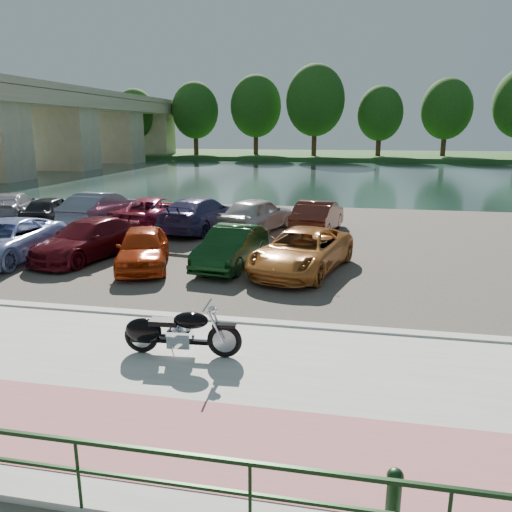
% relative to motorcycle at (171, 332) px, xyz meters
% --- Properties ---
extents(ground, '(200.00, 200.00, 0.00)m').
position_rel_motorcycle_xyz_m(ground, '(0.40, -0.07, -0.56)').
color(ground, '#595447').
rests_on(ground, ground).
extents(promenade, '(60.00, 6.00, 0.10)m').
position_rel_motorcycle_xyz_m(promenade, '(0.40, -1.07, -0.51)').
color(promenade, '#ACAAA1').
rests_on(promenade, ground).
extents(pink_path, '(60.00, 2.00, 0.01)m').
position_rel_motorcycle_xyz_m(pink_path, '(0.40, -2.57, -0.46)').
color(pink_path, '#A75E61').
rests_on(pink_path, promenade).
extents(kerb, '(60.00, 0.30, 0.14)m').
position_rel_motorcycle_xyz_m(kerb, '(0.40, 1.93, -0.49)').
color(kerb, '#ACAAA1').
rests_on(kerb, ground).
extents(parking_lot, '(60.00, 18.00, 0.04)m').
position_rel_motorcycle_xyz_m(parking_lot, '(0.40, 10.93, -0.54)').
color(parking_lot, '#3D3931').
rests_on(parking_lot, ground).
extents(river, '(120.00, 40.00, 0.00)m').
position_rel_motorcycle_xyz_m(river, '(0.40, 39.93, -0.56)').
color(river, '#172A26').
rests_on(river, ground).
extents(far_bank, '(120.00, 24.00, 0.60)m').
position_rel_motorcycle_xyz_m(far_bank, '(0.40, 71.93, -0.26)').
color(far_bank, '#1B4017').
rests_on(far_bank, ground).
extents(bridge, '(7.00, 56.00, 8.55)m').
position_rel_motorcycle_xyz_m(bridge, '(-27.60, 40.95, 4.96)').
color(bridge, tan).
rests_on(bridge, ground).
extents(railing, '(24.04, 0.05, 0.90)m').
position_rel_motorcycle_xyz_m(railing, '(0.40, -4.07, 0.23)').
color(railing, black).
rests_on(railing, promenade).
extents(far_trees, '(70.25, 10.68, 12.52)m').
position_rel_motorcycle_xyz_m(far_trees, '(4.76, 65.72, 6.93)').
color(far_trees, '#3A2215').
rests_on(far_trees, far_bank).
extents(motorcycle, '(2.33, 0.75, 1.05)m').
position_rel_motorcycle_xyz_m(motorcycle, '(0.00, 0.00, 0.00)').
color(motorcycle, black).
rests_on(motorcycle, promenade).
extents(car_2, '(2.51, 5.01, 1.36)m').
position_rel_motorcycle_xyz_m(car_2, '(-8.11, 5.94, 0.16)').
color(car_2, '#91A0D2').
rests_on(car_2, parking_lot).
extents(car_3, '(2.80, 4.80, 1.31)m').
position_rel_motorcycle_xyz_m(car_3, '(-5.54, 6.79, 0.13)').
color(car_3, '#530B13').
rests_on(car_3, parking_lot).
extents(car_4, '(2.69, 4.10, 1.30)m').
position_rel_motorcycle_xyz_m(car_4, '(-3.19, 5.99, 0.13)').
color(car_4, '#AA2F0B').
rests_on(car_4, parking_lot).
extents(car_5, '(1.83, 4.02, 1.28)m').
position_rel_motorcycle_xyz_m(car_5, '(-0.45, 6.68, 0.12)').
color(car_5, black).
rests_on(car_5, parking_lot).
extents(car_6, '(3.30, 5.12, 1.31)m').
position_rel_motorcycle_xyz_m(car_6, '(1.84, 6.50, 0.13)').
color(car_6, '#B26929').
rests_on(car_6, parking_lot).
extents(car_7, '(3.42, 4.99, 1.34)m').
position_rel_motorcycle_xyz_m(car_7, '(-12.94, 12.90, 0.15)').
color(car_7, '#929199').
rests_on(car_7, parking_lot).
extents(car_8, '(2.13, 4.08, 1.32)m').
position_rel_motorcycle_xyz_m(car_8, '(-10.46, 12.24, 0.14)').
color(car_8, black).
rests_on(car_8, parking_lot).
extents(car_9, '(1.99, 4.78, 1.54)m').
position_rel_motorcycle_xyz_m(car_9, '(-7.99, 12.41, 0.25)').
color(car_9, slate).
rests_on(car_9, parking_lot).
extents(car_10, '(2.44, 4.84, 1.31)m').
position_rel_motorcycle_xyz_m(car_10, '(-5.67, 12.81, 0.14)').
color(car_10, maroon).
rests_on(car_10, parking_lot).
extents(car_11, '(2.88, 5.31, 1.46)m').
position_rel_motorcycle_xyz_m(car_11, '(-3.19, 12.08, 0.21)').
color(car_11, '#2F2B53').
rests_on(car_11, parking_lot).
extents(car_12, '(3.04, 4.71, 1.49)m').
position_rel_motorcycle_xyz_m(car_12, '(-0.74, 12.42, 0.22)').
color(car_12, '#ADACA8').
rests_on(car_12, parking_lot).
extents(car_13, '(2.07, 4.42, 1.40)m').
position_rel_motorcycle_xyz_m(car_13, '(1.88, 12.57, 0.18)').
color(car_13, '#531D16').
rests_on(car_13, parking_lot).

